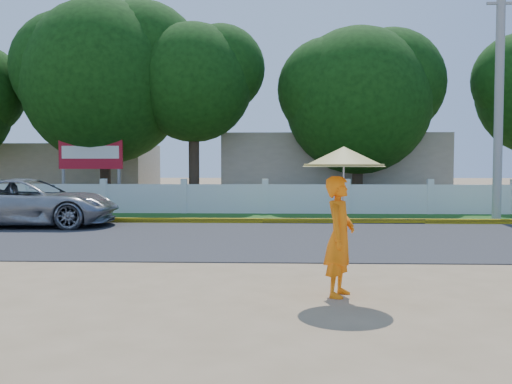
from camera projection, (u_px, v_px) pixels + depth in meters
ground at (252, 274)px, 9.78m from camera, size 120.00×120.00×0.00m
road at (260, 238)px, 14.27m from camera, size 60.00×7.00×0.02m
grass_verge at (264, 218)px, 19.51m from camera, size 60.00×3.50×0.03m
curb at (263, 221)px, 17.81m from camera, size 40.00×0.18×0.16m
fence at (265, 199)px, 20.92m from camera, size 40.00×0.10×1.10m
building_near at (330, 169)px, 27.54m from camera, size 10.00×6.00×3.20m
building_far at (72, 172)px, 29.03m from camera, size 8.00×5.00×2.80m
utility_pole at (499, 101)px, 18.22m from camera, size 0.28×0.28×7.75m
vehicle at (30, 203)px, 16.92m from camera, size 5.27×2.67×1.43m
monk_with_parasol at (342, 199)px, 8.07m from camera, size 1.17×1.17×2.13m
billboard at (91, 156)px, 22.19m from camera, size 2.50×0.13×2.95m
tree_row at (365, 87)px, 23.55m from camera, size 38.32×6.98×8.72m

